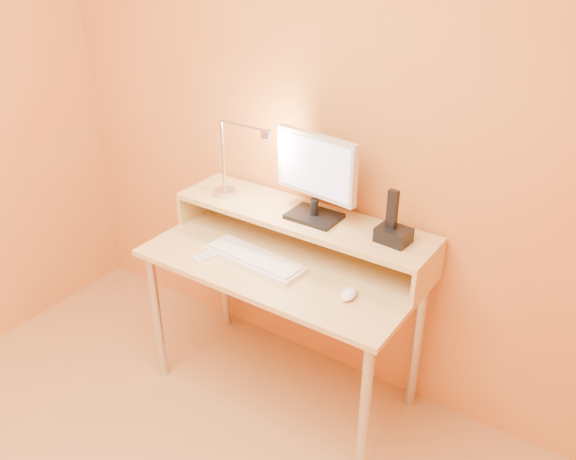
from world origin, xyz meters
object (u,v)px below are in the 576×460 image
Objects in this scene: keyboard at (255,259)px; lamp_base at (225,192)px; monitor_panel at (316,165)px; mouse at (349,294)px; phone_dock at (393,235)px; remote_control at (213,254)px.

lamp_base is at bearing 152.87° from keyboard.
monitor_panel is 4.00× the size of mouse.
keyboard is (0.31, -0.19, -0.16)m from lamp_base.
phone_dock reaches higher than mouse.
mouse is 0.64m from remote_control.
lamp_base is (-0.46, -0.04, -0.23)m from monitor_panel.
keyboard is 0.19m from remote_control.
phone_dock is at bearing 5.68° from monitor_panel.
monitor_panel is 2.23× the size of remote_control.
mouse is 0.56× the size of remote_control.
remote_control is at bearing -153.37° from phone_dock.
keyboard is (-0.16, -0.23, -0.39)m from monitor_panel.
monitor_panel reaches higher than keyboard.
monitor_panel reaches higher than mouse.
lamp_base is 0.81m from mouse.
lamp_base is 0.57× the size of remote_control.
mouse is at bearing -14.63° from lamp_base.
lamp_base is 1.02× the size of mouse.
monitor_panel reaches higher than phone_dock.
phone_dock reaches higher than remote_control.
remote_control is (-0.18, -0.06, -0.00)m from keyboard.
monitor_panel is at bearing 60.40° from keyboard.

